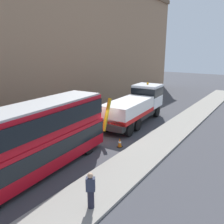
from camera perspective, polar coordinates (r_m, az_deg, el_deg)
name	(u,v)px	position (r m, az deg, el deg)	size (l,w,h in m)	color
ground_plane	(99,140)	(18.38, -3.36, -7.00)	(120.00, 120.00, 0.00)	#424247
near_kerb	(146,152)	(16.28, 8.49, -9.91)	(60.00, 2.80, 0.15)	gray
building_facade	(30,37)	(22.68, -19.92, 17.20)	(60.00, 1.50, 16.00)	#9E7A5B
recovery_tow_truck	(136,105)	(22.38, 6.14, 1.74)	(10.22, 3.32, 3.67)	#2D2D2D
double_decker_bus	(30,139)	(13.41, -19.92, -6.32)	(11.17, 3.39, 4.06)	#B70C19
pedestrian_onlooker	(91,191)	(10.60, -5.36, -19.06)	(0.44, 0.48, 1.71)	#232333
traffic_cone_near_bus	(120,143)	(16.96, 1.94, -7.70)	(0.36, 0.36, 0.72)	orange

